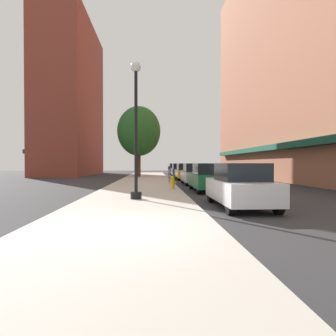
{
  "coord_description": "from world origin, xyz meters",
  "views": [
    {
      "loc": [
        0.74,
        -6.95,
        1.65
      ],
      "look_at": [
        2.08,
        19.19,
        1.25
      ],
      "focal_mm": 31.78,
      "sensor_mm": 36.0,
      "label": 1
    }
  ],
  "objects": [
    {
      "name": "fire_hydrant",
      "position": [
        1.95,
        11.1,
        0.52
      ],
      "size": [
        0.33,
        0.26,
        0.79
      ],
      "color": "gold",
      "rests_on": "sidewalk_slab"
    },
    {
      "name": "parking_meter_far",
      "position": [
        2.05,
        17.31,
        0.95
      ],
      "size": [
        0.14,
        0.09,
        1.31
      ],
      "color": "slate",
      "rests_on": "sidewalk_slab"
    },
    {
      "name": "car_blue",
      "position": [
        4.0,
        29.8,
        0.81
      ],
      "size": [
        1.8,
        4.3,
        1.66
      ],
      "rotation": [
        0.0,
        0.0,
        -0.04
      ],
      "color": "black",
      "rests_on": "ground"
    },
    {
      "name": "tree_near",
      "position": [
        -0.88,
        27.99,
        5.43
      ],
      "size": [
        5.03,
        5.03,
        8.22
      ],
      "color": "#422D1E",
      "rests_on": "sidewalk_slab"
    },
    {
      "name": "building_right_brick",
      "position": [
        14.99,
        22.0,
        13.42
      ],
      "size": [
        6.8,
        40.0,
        26.89
      ],
      "color": "#9E6047",
      "rests_on": "ground"
    },
    {
      "name": "car_silver",
      "position": [
        4.0,
        16.12,
        0.81
      ],
      "size": [
        1.8,
        4.3,
        1.66
      ],
      "rotation": [
        0.0,
        0.0,
        -0.02
      ],
      "color": "black",
      "rests_on": "ground"
    },
    {
      "name": "parking_meter_near",
      "position": [
        2.05,
        15.98,
        0.95
      ],
      "size": [
        0.14,
        0.09,
        1.31
      ],
      "color": "slate",
      "rests_on": "sidewalk_slab"
    },
    {
      "name": "ground_plane",
      "position": [
        4.0,
        18.0,
        0.0
      ],
      "size": [
        90.0,
        90.0,
        0.0
      ],
      "primitive_type": "plane",
      "color": "#2D2D30"
    },
    {
      "name": "building_far_background",
      "position": [
        -11.01,
        37.0,
        10.89
      ],
      "size": [
        6.8,
        18.0,
        21.82
      ],
      "color": "brown",
      "rests_on": "ground"
    },
    {
      "name": "car_white",
      "position": [
        4.0,
        3.96,
        0.81
      ],
      "size": [
        1.8,
        4.3,
        1.66
      ],
      "rotation": [
        0.0,
        0.0,
        -0.03
      ],
      "color": "black",
      "rests_on": "ground"
    },
    {
      "name": "lamppost",
      "position": [
        0.02,
        5.89,
        3.2
      ],
      "size": [
        0.48,
        0.48,
        5.9
      ],
      "color": "black",
      "rests_on": "sidewalk_slab"
    },
    {
      "name": "car_green",
      "position": [
        4.0,
        10.46,
        0.81
      ],
      "size": [
        1.8,
        4.3,
        1.66
      ],
      "rotation": [
        0.0,
        0.0,
        -0.01
      ],
      "color": "black",
      "rests_on": "ground"
    },
    {
      "name": "car_yellow",
      "position": [
        4.0,
        22.67,
        0.81
      ],
      "size": [
        1.8,
        4.3,
        1.66
      ],
      "rotation": [
        0.0,
        0.0,
        0.04
      ],
      "color": "black",
      "rests_on": "ground"
    },
    {
      "name": "sidewalk_slab",
      "position": [
        0.0,
        19.0,
        0.06
      ],
      "size": [
        4.8,
        50.0,
        0.12
      ],
      "primitive_type": "cube",
      "color": "#B7B2A8",
      "rests_on": "ground"
    },
    {
      "name": "car_red",
      "position": [
        4.0,
        37.14,
        0.81
      ],
      "size": [
        1.8,
        4.3,
        1.66
      ],
      "rotation": [
        0.0,
        0.0,
        -0.02
      ],
      "color": "black",
      "rests_on": "ground"
    }
  ]
}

